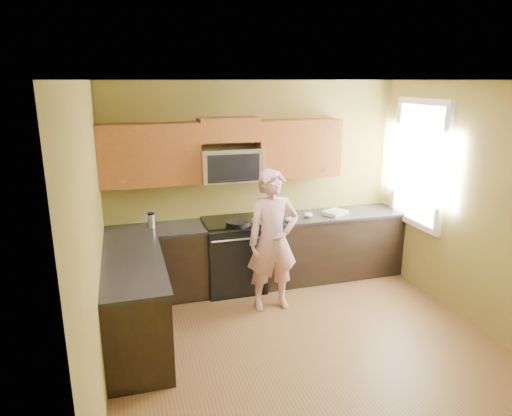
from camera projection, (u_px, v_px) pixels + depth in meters
name	position (u px, v px, depth m)	size (l,w,h in m)	color
floor	(310.00, 351.00, 4.75)	(4.00, 4.00, 0.00)	brown
ceiling	(320.00, 80.00, 4.02)	(4.00, 4.00, 0.00)	white
wall_back	(256.00, 183.00, 6.23)	(4.00, 4.00, 0.00)	brown
wall_front	(459.00, 333.00, 2.54)	(4.00, 4.00, 0.00)	brown
wall_left	(94.00, 247.00, 3.84)	(4.00, 4.00, 0.00)	brown
wall_right	(486.00, 210.00, 4.93)	(4.00, 4.00, 0.00)	brown
cabinet_back_run	(262.00, 253.00, 6.20)	(4.00, 0.60, 0.88)	black
cabinet_left_run	(136.00, 308.00, 4.72)	(0.60, 1.60, 0.88)	black
countertop_back	(262.00, 221.00, 6.07)	(4.00, 0.62, 0.04)	black
countertop_left	(133.00, 266.00, 4.60)	(0.62, 1.60, 0.04)	black
stove	(233.00, 255.00, 6.06)	(0.76, 0.65, 0.95)	black
microwave	(230.00, 180.00, 5.91)	(0.76, 0.40, 0.42)	silver
upper_cab_left	(152.00, 185.00, 5.67)	(1.22, 0.33, 0.75)	brown
upper_cab_right	(297.00, 176.00, 6.20)	(1.12, 0.33, 0.75)	brown
upper_cab_over_mw	(229.00, 129.00, 5.77)	(0.76, 0.33, 0.30)	brown
window	(419.00, 164.00, 5.95)	(0.06, 1.06, 1.66)	white
woman	(273.00, 241.00, 5.45)	(0.63, 0.41, 1.72)	#D1686F
frying_pan	(237.00, 226.00, 5.70)	(0.29, 0.50, 0.07)	black
butter_tub	(256.00, 224.00, 5.87)	(0.13, 0.13, 0.10)	yellow
toast_slice	(291.00, 220.00, 6.00)	(0.11, 0.11, 0.01)	#B27F47
napkin_a	(289.00, 219.00, 5.98)	(0.11, 0.12, 0.06)	silver
napkin_b	(308.00, 215.00, 6.16)	(0.12, 0.13, 0.07)	silver
dish_towel	(335.00, 213.00, 6.29)	(0.30, 0.24, 0.05)	silver
travel_mug	(152.00, 228.00, 5.74)	(0.09, 0.09, 0.19)	silver
glass_b	(144.00, 220.00, 5.83)	(0.07, 0.07, 0.12)	silver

